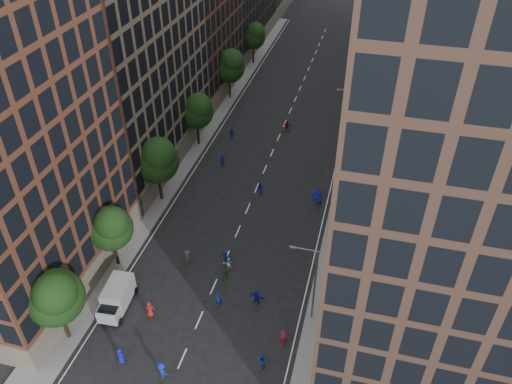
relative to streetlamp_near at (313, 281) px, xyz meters
The scene contains 36 objects.
ground 30.30m from the streetlamp_near, 110.32° to the left, with size 240.00×240.00×0.00m, color black.
sidewalk_left 42.27m from the streetlamp_near, 122.21° to the left, with size 4.00×105.00×0.15m, color slate.
sidewalk_right 35.90m from the streetlamp_near, 87.37° to the left, with size 4.00×105.00×0.15m, color slate.
bldg_left_b 39.13m from the streetlamp_near, 141.93° to the left, with size 14.00×26.00×34.00m, color #846D56.
bldg_left_c 55.29m from the streetlamp_near, 122.56° to the left, with size 14.00×20.00×28.00m, color brown.
bldg_right_a 15.75m from the streetlamp_near, 19.17° to the left, with size 14.00×30.00×36.00m, color #483126.
bldg_right_b 35.03m from the streetlamp_near, 74.90° to the left, with size 14.00×28.00×33.00m, color #6D665A.
tree_left_0 22.89m from the streetlamp_near, 159.12° to the right, with size 5.20×5.20×8.83m.
tree_left_1 21.47m from the streetlamp_near, behind, with size 4.80×4.80×8.21m.
tree_left_2 25.48m from the streetlamp_near, 147.07° to the left, with size 5.60×5.60×9.45m.
tree_left_3 35.12m from the streetlamp_near, 127.52° to the left, with size 5.00×5.00×8.58m.
tree_left_4 48.78m from the streetlamp_near, 115.99° to the left, with size 5.40×5.40×9.08m.
tree_left_5 63.57m from the streetlamp_near, 109.66° to the left, with size 4.80×4.80×8.33m.
tree_right_a 35.87m from the streetlamp_near, 88.38° to the left, with size 5.00×5.00×8.39m.
tree_right_b 55.86m from the streetlamp_near, 88.95° to the left, with size 5.20×5.20×8.83m.
streetlamp_near is the anchor object (origin of this frame).
streetlamp_far 33.00m from the streetlamp_near, 90.00° to the left, with size 2.64×0.22×9.06m.
cargo_van 19.45m from the streetlamp_near, 169.54° to the right, with size 2.70×5.12×2.64m.
skater_0 18.53m from the streetlamp_near, 149.25° to the right, with size 0.88×0.57×1.80m, color #131CA0.
skater_1 10.10m from the streetlamp_near, behind, with size 0.58×0.38×1.60m, color #1435A6.
skater_2 8.42m from the streetlamp_near, 116.08° to the right, with size 0.74×0.58×1.52m, color navy.
skater_3 15.45m from the streetlamp_near, 139.22° to the right, with size 1.25×0.72×1.94m, color navy.
skater_4 19.37m from the streetlamp_near, behind, with size 0.98×0.41×1.67m, color navy.
skater_5 6.95m from the streetlamp_near, behind, with size 1.60×0.51×1.73m, color #121494.
skater_6 16.15m from the streetlamp_near, 166.17° to the right, with size 0.90×0.59×1.85m, color maroon.
skater_7 5.82m from the streetlamp_near, 118.02° to the right, with size 0.67×0.44×1.84m, color maroon.
skater_8 11.39m from the streetlamp_near, 155.74° to the left, with size 0.75×0.58×1.54m, color white.
skater_9 15.43m from the streetlamp_near, 163.67° to the left, with size 1.07×0.62×1.66m, color #3C3D41.
skater_10 10.78m from the streetlamp_near, 164.02° to the left, with size 0.99×0.41×1.69m, color #1B5A2D.
skater_11 12.18m from the streetlamp_near, 153.09° to the left, with size 1.46×0.47×1.58m, color #163AB9.
skater_12 19.03m from the streetlamp_near, 95.79° to the left, with size 0.80×0.52×1.63m, color #181293.
skater_13 28.99m from the streetlamp_near, 124.90° to the left, with size 0.63×0.42×1.74m, color navy.
skater_14 21.11m from the streetlamp_near, 117.83° to the left, with size 0.87×0.68×1.79m, color #1423A2.
skater_15 19.09m from the streetlamp_near, 97.68° to the left, with size 1.20×0.69×1.86m, color #1322A1.
skater_16 35.42m from the streetlamp_near, 119.20° to the left, with size 1.01×0.42×1.72m, color #13269C.
skater_17 36.74m from the streetlamp_near, 105.20° to the left, with size 1.63×0.52×1.75m, color maroon.
Camera 1 is at (13.32, -20.01, 39.37)m, focal length 35.00 mm.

